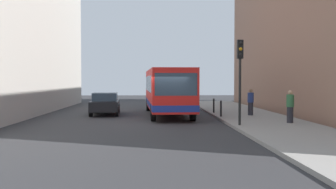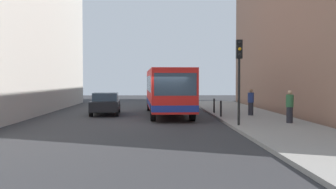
{
  "view_description": "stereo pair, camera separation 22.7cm",
  "coord_description": "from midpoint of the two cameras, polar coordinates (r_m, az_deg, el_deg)",
  "views": [
    {
      "loc": [
        -0.69,
        -21.55,
        2.31
      ],
      "look_at": [
        0.31,
        2.81,
        1.44
      ],
      "focal_mm": 42.48,
      "sensor_mm": 36.0,
      "label": 1
    },
    {
      "loc": [
        -0.46,
        -21.56,
        2.31
      ],
      "look_at": [
        0.31,
        2.81,
        1.44
      ],
      "focal_mm": 42.48,
      "sensor_mm": 36.0,
      "label": 2
    }
  ],
  "objects": [
    {
      "name": "pedestrian_near_signal",
      "position": [
        21.07,
        17.35,
        -1.68
      ],
      "size": [
        0.38,
        0.38,
        1.66
      ],
      "rotation": [
        0.0,
        0.0,
        6.1
      ],
      "color": "#26262D",
      "rests_on": "sidewalk"
    },
    {
      "name": "sidewalk",
      "position": [
        22.48,
        13.63,
        -3.72
      ],
      "size": [
        4.4,
        40.0,
        0.15
      ],
      "primitive_type": "cube",
      "color": "gray",
      "rests_on": "ground"
    },
    {
      "name": "bollard_near",
      "position": [
        23.94,
        7.87,
        -2.01
      ],
      "size": [
        0.11,
        0.11,
        0.95
      ],
      "primitive_type": "cylinder",
      "color": "black",
      "rests_on": "sidewalk"
    },
    {
      "name": "ground_plane",
      "position": [
        21.69,
        -0.29,
        -4.07
      ],
      "size": [
        80.0,
        80.0,
        0.0
      ],
      "primitive_type": "plane",
      "color": "#2D2D30"
    },
    {
      "name": "car_behind_bus",
      "position": [
        37.36,
        -0.17,
        -0.3
      ],
      "size": [
        2.12,
        4.52,
        1.48
      ],
      "rotation": [
        0.0,
        0.0,
        3.07
      ],
      "color": "#A5A8AD",
      "rests_on": "ground"
    },
    {
      "name": "bollard_mid",
      "position": [
        26.65,
        6.87,
        -1.6
      ],
      "size": [
        0.11,
        0.11,
        0.95
      ],
      "primitive_type": "cylinder",
      "color": "black",
      "rests_on": "sidewalk"
    },
    {
      "name": "pedestrian_mid_sidewalk",
      "position": [
        25.12,
        12.05,
        -1.1
      ],
      "size": [
        0.38,
        0.38,
        1.62
      ],
      "rotation": [
        0.0,
        0.0,
        3.24
      ],
      "color": "#26262D",
      "rests_on": "sidewalk"
    },
    {
      "name": "car_beside_bus",
      "position": [
        27.09,
        -8.7,
        -1.21
      ],
      "size": [
        2.06,
        4.5,
        1.48
      ],
      "rotation": [
        0.0,
        0.0,
        3.2
      ],
      "color": "black",
      "rests_on": "ground"
    },
    {
      "name": "traffic_light",
      "position": [
        19.37,
        10.5,
        4.07
      ],
      "size": [
        0.28,
        0.33,
        4.1
      ],
      "color": "black",
      "rests_on": "sidewalk"
    },
    {
      "name": "bus",
      "position": [
        26.5,
        0.17,
        0.78
      ],
      "size": [
        3.01,
        11.12,
        3.0
      ],
      "rotation": [
        0.0,
        0.0,
        3.19
      ],
      "color": "red",
      "rests_on": "ground"
    }
  ]
}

